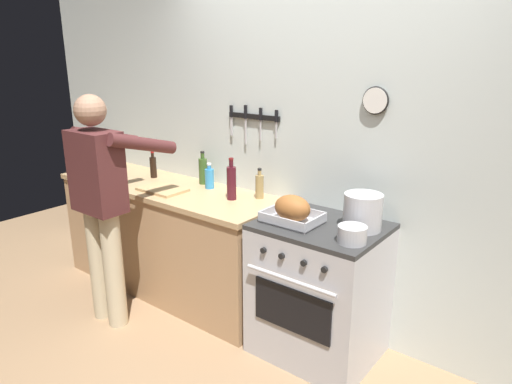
# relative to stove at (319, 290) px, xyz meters

# --- Properties ---
(wall_back) EXTENTS (6.00, 0.13, 2.60)m
(wall_back) POSITION_rel_stove_xyz_m (-0.22, 0.36, 0.85)
(wall_back) COLOR silver
(wall_back) RESTS_ON ground
(counter_block) EXTENTS (2.03, 0.65, 0.90)m
(counter_block) POSITION_rel_stove_xyz_m (-1.42, 0.00, 0.00)
(counter_block) COLOR tan
(counter_block) RESTS_ON ground
(stove) EXTENTS (0.76, 0.67, 0.90)m
(stove) POSITION_rel_stove_xyz_m (0.00, 0.00, 0.00)
(stove) COLOR #BCBCC1
(stove) RESTS_ON ground
(person_cook) EXTENTS (0.51, 0.63, 1.66)m
(person_cook) POSITION_rel_stove_xyz_m (-1.41, -0.60, 0.50)
(person_cook) COLOR #C6B793
(person_cook) RESTS_ON ground
(roasting_pan) EXTENTS (0.35, 0.26, 0.18)m
(roasting_pan) POSITION_rel_stove_xyz_m (-0.16, -0.08, 0.53)
(roasting_pan) COLOR #B7B7BC
(roasting_pan) RESTS_ON stove
(stock_pot) EXTENTS (0.23, 0.23, 0.22)m
(stock_pot) POSITION_rel_stove_xyz_m (0.23, 0.08, 0.56)
(stock_pot) COLOR #B7B7BC
(stock_pot) RESTS_ON stove
(saucepan) EXTENTS (0.16, 0.16, 0.10)m
(saucepan) POSITION_rel_stove_xyz_m (0.28, -0.15, 0.50)
(saucepan) COLOR #B7B7BC
(saucepan) RESTS_ON stove
(cutting_board) EXTENTS (0.36, 0.24, 0.02)m
(cutting_board) POSITION_rel_stove_xyz_m (-1.33, -0.12, 0.46)
(cutting_board) COLOR tan
(cutting_board) RESTS_ON counter_block
(bottle_dish_soap) EXTENTS (0.07, 0.07, 0.20)m
(bottle_dish_soap) POSITION_rel_stove_xyz_m (-1.10, 0.16, 0.53)
(bottle_dish_soap) COLOR #338CCC
(bottle_dish_soap) RESTS_ON counter_block
(bottle_vinegar) EXTENTS (0.06, 0.06, 0.22)m
(bottle_vinegar) POSITION_rel_stove_xyz_m (-0.63, 0.19, 0.54)
(bottle_vinegar) COLOR #997F4C
(bottle_vinegar) RESTS_ON counter_block
(bottle_olive_oil) EXTENTS (0.07, 0.07, 0.27)m
(bottle_olive_oil) POSITION_rel_stove_xyz_m (-1.23, 0.22, 0.56)
(bottle_olive_oil) COLOR #385623
(bottle_olive_oil) RESTS_ON counter_block
(bottle_wine_red) EXTENTS (0.07, 0.07, 0.31)m
(bottle_wine_red) POSITION_rel_stove_xyz_m (-0.77, 0.05, 0.58)
(bottle_wine_red) COLOR #47141E
(bottle_wine_red) RESTS_ON counter_block
(bottle_soy_sauce) EXTENTS (0.06, 0.06, 0.23)m
(bottle_soy_sauce) POSITION_rel_stove_xyz_m (-1.70, 0.10, 0.54)
(bottle_soy_sauce) COLOR black
(bottle_soy_sauce) RESTS_ON counter_block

